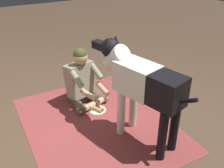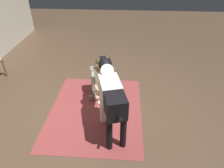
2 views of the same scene
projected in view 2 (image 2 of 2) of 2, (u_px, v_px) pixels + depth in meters
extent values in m
plane|color=brown|center=(97.00, 109.00, 4.10)|extent=(15.90, 15.90, 0.00)
cube|color=brown|center=(96.00, 110.00, 4.08)|extent=(2.25, 1.79, 0.01)
cylinder|color=brown|center=(5.00, 69.00, 5.06)|extent=(0.04, 0.04, 0.42)
cube|color=#52493E|center=(101.00, 89.00, 4.59)|extent=(0.32, 0.39, 0.12)
cylinder|color=#52493E|center=(109.00, 92.00, 4.48)|extent=(0.38, 0.34, 0.11)
cylinder|color=tan|center=(107.00, 97.00, 4.35)|extent=(0.21, 0.37, 0.09)
cylinder|color=#52493E|center=(95.00, 94.00, 4.43)|extent=(0.41, 0.17, 0.11)
cylinder|color=tan|center=(99.00, 98.00, 4.32)|extent=(0.16, 0.37, 0.09)
cube|color=gray|center=(101.00, 78.00, 4.40)|extent=(0.38, 0.46, 0.51)
cylinder|color=gray|center=(110.00, 75.00, 4.23)|extent=(0.30, 0.16, 0.24)
cylinder|color=tan|center=(109.00, 89.00, 4.17)|extent=(0.28, 0.10, 0.12)
cylinder|color=gray|center=(93.00, 77.00, 4.17)|extent=(0.30, 0.16, 0.24)
cylinder|color=tan|center=(97.00, 90.00, 4.13)|extent=(0.28, 0.18, 0.12)
sphere|color=tan|center=(100.00, 64.00, 4.17)|extent=(0.21, 0.21, 0.21)
sphere|color=#464720|center=(100.00, 62.00, 4.15)|extent=(0.19, 0.19, 0.19)
cylinder|color=silver|center=(103.00, 109.00, 3.64)|extent=(0.10, 0.10, 0.61)
cylinder|color=silver|center=(115.00, 107.00, 3.68)|extent=(0.10, 0.10, 0.61)
cylinder|color=black|center=(109.00, 134.00, 3.14)|extent=(0.10, 0.10, 0.61)
cylinder|color=black|center=(123.00, 132.00, 3.18)|extent=(0.10, 0.10, 0.61)
cube|color=silver|center=(110.00, 90.00, 3.29)|extent=(0.55, 0.43, 0.35)
cube|color=black|center=(115.00, 104.00, 2.99)|extent=(0.48, 0.40, 0.34)
cylinder|color=silver|center=(106.00, 72.00, 3.48)|extent=(0.40, 0.31, 0.35)
sphere|color=black|center=(105.00, 65.00, 3.51)|extent=(0.24, 0.24, 0.24)
cube|color=black|center=(103.00, 60.00, 3.68)|extent=(0.20, 0.15, 0.09)
cone|color=black|center=(101.00, 61.00, 3.44)|extent=(0.10, 0.10, 0.11)
cone|color=black|center=(109.00, 60.00, 3.46)|extent=(0.10, 0.10, 0.11)
cylinder|color=black|center=(118.00, 117.00, 2.82)|extent=(0.31, 0.13, 0.21)
cylinder|color=white|center=(104.00, 102.00, 4.29)|extent=(0.25, 0.25, 0.01)
cylinder|color=tan|center=(105.00, 100.00, 4.28)|extent=(0.19, 0.12, 0.05)
cylinder|color=tan|center=(103.00, 101.00, 4.27)|extent=(0.19, 0.12, 0.05)
cylinder|color=brown|center=(104.00, 100.00, 4.27)|extent=(0.19, 0.11, 0.04)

